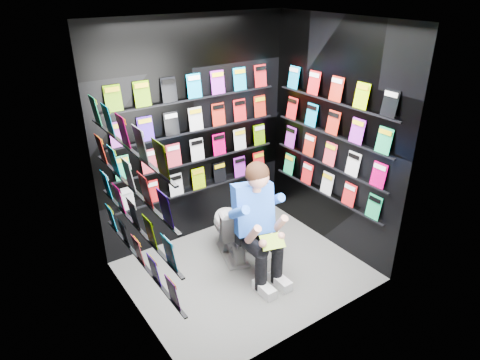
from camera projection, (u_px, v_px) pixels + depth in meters
floor at (245, 271)px, 4.71m from camera, size 2.40×2.40×0.00m
ceiling at (247, 21)px, 3.58m from camera, size 2.40×2.40×0.00m
wall_back at (195, 134)px, 4.88m from camera, size 2.40×0.04×2.60m
wall_front at (318, 204)px, 3.40m from camera, size 2.40×0.04×2.60m
wall_left at (127, 196)px, 3.53m from camera, size 0.04×2.00×2.60m
wall_right at (333, 138)px, 4.76m from camera, size 0.04×2.00×2.60m
comics_back at (196, 135)px, 4.86m from camera, size 2.10×0.06×1.37m
comics_left at (131, 194)px, 3.54m from camera, size 0.06×1.70×1.37m
comics_right at (332, 139)px, 4.74m from camera, size 0.06×1.70×1.37m
toilet at (232, 227)px, 4.84m from camera, size 0.62×0.84×0.73m
longbox at (260, 241)px, 4.99m from camera, size 0.28×0.42×0.28m
longbox_lid at (260, 229)px, 4.92m from camera, size 0.31×0.44×0.03m
reader at (252, 209)px, 4.37m from camera, size 0.75×0.91×1.45m
held_comic at (272, 241)px, 4.20m from camera, size 0.27×0.20×0.10m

